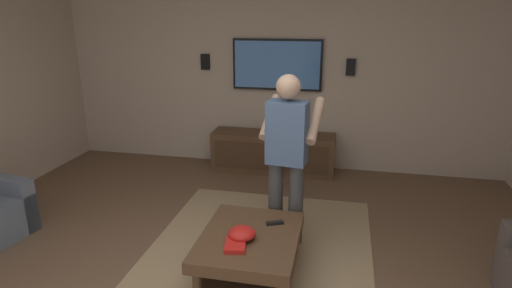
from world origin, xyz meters
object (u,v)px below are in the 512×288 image
tv (277,65)px  wall_speaker_left (351,67)px  coffee_table (250,246)px  remote_white (242,240)px  vase_round (271,127)px  book (235,245)px  person_standing (287,151)px  wall_speaker_right (205,62)px  media_console (273,152)px  bowl (242,233)px  remote_black (275,223)px

tv → wall_speaker_left: size_ratio=5.61×
coffee_table → wall_speaker_left: wall_speaker_left is taller
remote_white → vase_round: vase_round is taller
tv → wall_speaker_left: 0.99m
book → vase_round: bearing=174.4°
person_standing → vase_round: 1.87m
person_standing → wall_speaker_right: person_standing is taller
media_console → book: media_console is taller
coffee_table → media_console: 2.50m
person_standing → book: (-0.86, 0.28, -0.51)m
person_standing → tv: bearing=19.1°
coffee_table → vase_round: 2.49m
bowl → wall_speaker_right: size_ratio=1.01×
wall_speaker_right → coffee_table: bearing=-155.2°
remote_white → wall_speaker_right: wall_speaker_right is taller
media_console → person_standing: person_standing is taller
media_console → vase_round: size_ratio=7.73×
coffee_table → vase_round: bearing=6.2°
coffee_table → person_standing: size_ratio=0.61×
person_standing → bowl: 0.91m
book → wall_speaker_right: size_ratio=1.00×
vase_round → book: bearing=-175.8°
remote_white → wall_speaker_right: size_ratio=0.68×
remote_white → person_standing: bearing=176.3°
coffee_table → person_standing: (0.66, -0.21, 0.64)m
book → wall_speaker_left: 3.23m
remote_black → wall_speaker_right: (2.52, 1.44, 1.07)m
remote_black → vase_round: vase_round is taller
remote_white → book: 0.10m
media_console → bowl: (-2.56, -0.18, 0.18)m
tv → remote_black: bearing=9.2°
person_standing → bowl: size_ratio=7.36×
bowl → book: (-0.13, 0.02, -0.03)m
person_standing → remote_black: (-0.43, 0.04, -0.52)m
bowl → remote_white: 0.05m
bowl → remote_white: (-0.04, -0.01, -0.04)m
coffee_table → book: 0.25m
remote_white → wall_speaker_right: 3.28m
bowl → book: size_ratio=1.01×
wall_speaker_left → bowl: bearing=164.1°
media_console → remote_white: (-2.60, -0.19, 0.14)m
remote_black → media_console: bearing=-103.4°
remote_black → book: bearing=37.0°
person_standing → media_console: bearing=20.6°
bowl → remote_black: size_ratio=1.49×
media_console → wall_speaker_left: wall_speaker_left is taller
person_standing → remote_black: person_standing is taller
remote_black → book: size_ratio=0.68×
coffee_table → tv: 2.98m
coffee_table → book: bearing=160.8°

